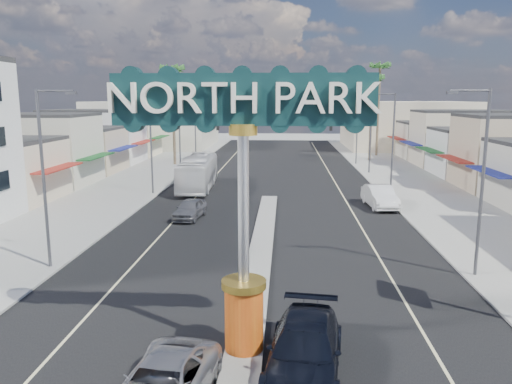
# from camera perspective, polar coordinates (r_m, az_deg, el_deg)

# --- Properties ---
(ground) EXTENTS (160.00, 160.00, 0.00)m
(ground) POSITION_cam_1_polar(r_m,az_deg,el_deg) (44.51, 1.60, -0.42)
(ground) COLOR gray
(ground) RESTS_ON ground
(road) EXTENTS (20.00, 120.00, 0.01)m
(road) POSITION_cam_1_polar(r_m,az_deg,el_deg) (44.51, 1.60, -0.41)
(road) COLOR black
(road) RESTS_ON ground
(median_island) EXTENTS (1.30, 30.00, 0.16)m
(median_island) POSITION_cam_1_polar(r_m,az_deg,el_deg) (28.96, 0.60, -6.35)
(median_island) COLOR gray
(median_island) RESTS_ON ground
(sidewalk_left) EXTENTS (8.00, 120.00, 0.12)m
(sidewalk_left) POSITION_cam_1_polar(r_m,az_deg,el_deg) (47.05, -15.70, -0.14)
(sidewalk_left) COLOR gray
(sidewalk_left) RESTS_ON ground
(sidewalk_right) EXTENTS (8.00, 120.00, 0.12)m
(sidewalk_right) POSITION_cam_1_polar(r_m,az_deg,el_deg) (46.25, 19.22, -0.52)
(sidewalk_right) COLOR gray
(sidewalk_right) RESTS_ON ground
(storefront_row_left) EXTENTS (12.00, 42.00, 6.00)m
(storefront_row_left) POSITION_cam_1_polar(r_m,az_deg,el_deg) (62.31, -20.70, 4.87)
(storefront_row_left) COLOR beige
(storefront_row_left) RESTS_ON ground
(storefront_row_right) EXTENTS (12.00, 42.00, 6.00)m
(storefront_row_right) POSITION_cam_1_polar(r_m,az_deg,el_deg) (61.28, 25.16, 4.46)
(storefront_row_right) COLOR #B7B29E
(storefront_row_right) RESTS_ON ground
(backdrop_far_left) EXTENTS (20.00, 20.00, 8.00)m
(backdrop_far_left) POSITION_cam_1_polar(r_m,az_deg,el_deg) (91.79, -11.45, 7.61)
(backdrop_far_left) COLOR #B7B29E
(backdrop_far_left) RESTS_ON ground
(backdrop_far_right) EXTENTS (20.00, 20.00, 8.00)m
(backdrop_far_right) POSITION_cam_1_polar(r_m,az_deg,el_deg) (91.15, 16.62, 7.36)
(backdrop_far_right) COLOR beige
(backdrop_far_right) RESTS_ON ground
(gateway_sign) EXTENTS (8.20, 1.50, 9.15)m
(gateway_sign) POSITION_cam_1_polar(r_m,az_deg,el_deg) (15.91, -1.46, 1.17)
(gateway_sign) COLOR red
(gateway_sign) RESTS_ON median_island
(traffic_signal_left) EXTENTS (5.09, 0.45, 6.00)m
(traffic_signal_left) POSITION_cam_1_polar(r_m,az_deg,el_deg) (58.76, -6.98, 6.41)
(traffic_signal_left) COLOR #47474C
(traffic_signal_left) RESTS_ON ground
(traffic_signal_right) EXTENTS (5.09, 0.45, 6.00)m
(traffic_signal_right) POSITION_cam_1_polar(r_m,az_deg,el_deg) (58.35, 11.17, 6.26)
(traffic_signal_right) COLOR #47474C
(traffic_signal_right) RESTS_ON ground
(streetlight_l_near) EXTENTS (2.03, 0.22, 9.00)m
(streetlight_l_near) POSITION_cam_1_polar(r_m,az_deg,el_deg) (26.65, -22.87, 2.31)
(streetlight_l_near) COLOR #47474C
(streetlight_l_near) RESTS_ON ground
(streetlight_l_mid) EXTENTS (2.03, 0.22, 9.00)m
(streetlight_l_mid) POSITION_cam_1_polar(r_m,az_deg,el_deg) (45.35, -11.73, 6.04)
(streetlight_l_mid) COLOR #47474C
(streetlight_l_mid) RESTS_ON ground
(streetlight_l_far) EXTENTS (2.03, 0.22, 9.00)m
(streetlight_l_far) POSITION_cam_1_polar(r_m,az_deg,el_deg) (66.80, -6.83, 7.60)
(streetlight_l_far) COLOR #47474C
(streetlight_l_far) RESTS_ON ground
(streetlight_r_near) EXTENTS (2.03, 0.22, 9.00)m
(streetlight_r_near) POSITION_cam_1_polar(r_m,az_deg,el_deg) (25.59, 24.19, 1.90)
(streetlight_r_near) COLOR #47474C
(streetlight_r_near) RESTS_ON ground
(streetlight_r_mid) EXTENTS (2.03, 0.22, 9.00)m
(streetlight_r_mid) POSITION_cam_1_polar(r_m,az_deg,el_deg) (44.74, 15.19, 5.83)
(streetlight_r_mid) COLOR #47474C
(streetlight_r_mid) RESTS_ON ground
(streetlight_r_far) EXTENTS (2.03, 0.22, 9.00)m
(streetlight_r_far) POSITION_cam_1_polar(r_m,az_deg,el_deg) (66.38, 11.35, 7.45)
(streetlight_r_far) COLOR #47474C
(streetlight_r_far) RESTS_ON ground
(palm_left_far) EXTENTS (2.60, 2.60, 13.10)m
(palm_left_far) POSITION_cam_1_polar(r_m,az_deg,el_deg) (65.32, -9.55, 13.10)
(palm_left_far) COLOR brown
(palm_left_far) RESTS_ON ground
(palm_right_mid) EXTENTS (2.60, 2.60, 12.10)m
(palm_right_mid) POSITION_cam_1_polar(r_m,az_deg,el_deg) (70.66, 13.18, 12.05)
(palm_right_mid) COLOR brown
(palm_right_mid) RESTS_ON ground
(palm_right_far) EXTENTS (2.60, 2.60, 14.10)m
(palm_right_far) POSITION_cam_1_polar(r_m,az_deg,el_deg) (76.98, 13.98, 13.21)
(palm_right_far) COLOR brown
(palm_right_far) RESTS_ON ground
(suv_right) EXTENTS (2.93, 5.83, 1.62)m
(suv_right) POSITION_cam_1_polar(r_m,az_deg,el_deg) (16.42, 5.57, -17.51)
(suv_right) COLOR black
(suv_right) RESTS_ON ground
(car_parked_left) EXTENTS (2.18, 4.33, 1.42)m
(car_parked_left) POSITION_cam_1_polar(r_m,az_deg,el_deg) (36.26, -7.57, -1.92)
(car_parked_left) COLOR slate
(car_parked_left) RESTS_ON ground
(car_parked_right) EXTENTS (2.31, 5.43, 1.74)m
(car_parked_right) POSITION_cam_1_polar(r_m,az_deg,el_deg) (40.81, 13.97, -0.50)
(car_parked_right) COLOR silver
(car_parked_right) RESTS_ON ground
(city_bus) EXTENTS (3.13, 11.41, 3.15)m
(city_bus) POSITION_cam_1_polar(r_m,az_deg,el_deg) (48.04, -6.65, 2.24)
(city_bus) COLOR silver
(city_bus) RESTS_ON ground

